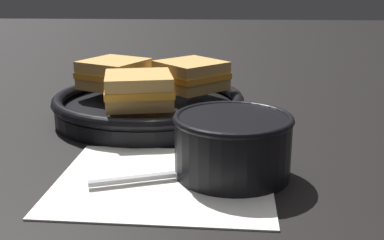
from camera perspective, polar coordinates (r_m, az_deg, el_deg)
ground_plane at (r=0.61m, az=-0.69°, el=-4.71°), size 4.00×4.00×0.00m
napkin at (r=0.55m, az=-3.31°, el=-7.09°), size 0.25×0.21×0.00m
soup_bowl at (r=0.55m, az=4.84°, el=-2.56°), size 0.14×0.14×0.07m
spoon at (r=0.55m, az=-1.68°, el=-6.40°), size 0.14×0.06×0.01m
skillet at (r=0.78m, az=-5.11°, el=1.76°), size 0.31×0.43×0.04m
sandwich_near_left at (r=0.70m, az=-6.34°, el=3.60°), size 0.11×0.11×0.05m
sandwich_near_right at (r=0.79m, az=-0.12°, el=5.34°), size 0.14×0.14×0.05m
sandwich_far_left at (r=0.82m, az=-9.17°, el=5.45°), size 0.13×0.13×0.05m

